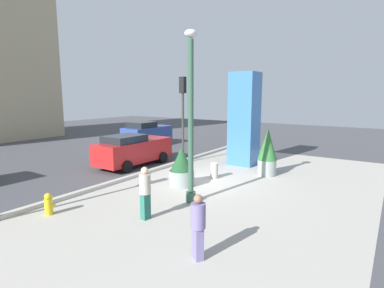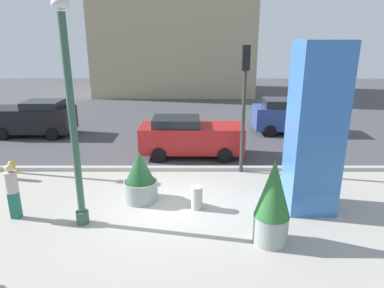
{
  "view_description": "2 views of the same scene",
  "coord_description": "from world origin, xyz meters",
  "px_view_note": "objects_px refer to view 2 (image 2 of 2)",
  "views": [
    {
      "loc": [
        -11.45,
        -7.16,
        3.96
      ],
      "look_at": [
        0.38,
        0.77,
        1.65
      ],
      "focal_mm": 28.68,
      "sensor_mm": 36.0,
      "label": 1
    },
    {
      "loc": [
        0.77,
        -10.13,
        5.3
      ],
      "look_at": [
        0.77,
        1.31,
        1.7
      ],
      "focal_mm": 32.71,
      "sensor_mm": 36.0,
      "label": 2
    }
  ],
  "objects_px": {
    "potted_plant_near_right": "(273,202)",
    "traffic_light_far_side": "(244,90)",
    "art_pillar_blue": "(315,129)",
    "potted_plant_curbside": "(140,178)",
    "concrete_bollard": "(197,198)",
    "fire_hydrant": "(12,170)",
    "car_far_lane": "(190,136)",
    "lamp_post": "(73,124)",
    "pedestrian_on_sidewalk": "(12,189)",
    "car_curb_west": "(289,116)",
    "car_intersection": "(34,118)"
  },
  "relations": [
    {
      "from": "lamp_post",
      "to": "pedestrian_on_sidewalk",
      "type": "distance_m",
      "value": 2.94
    },
    {
      "from": "fire_hydrant",
      "to": "car_intersection",
      "type": "distance_m",
      "value": 6.37
    },
    {
      "from": "traffic_light_far_side",
      "to": "concrete_bollard",
      "type": "bearing_deg",
      "value": -120.19
    },
    {
      "from": "traffic_light_far_side",
      "to": "car_curb_west",
      "type": "bearing_deg",
      "value": 59.88
    },
    {
      "from": "potted_plant_near_right",
      "to": "car_far_lane",
      "type": "bearing_deg",
      "value": 107.21
    },
    {
      "from": "art_pillar_blue",
      "to": "car_curb_west",
      "type": "distance_m",
      "value": 9.2
    },
    {
      "from": "car_far_lane",
      "to": "art_pillar_blue",
      "type": "bearing_deg",
      "value": -52.93
    },
    {
      "from": "fire_hydrant",
      "to": "concrete_bollard",
      "type": "relative_size",
      "value": 1.0
    },
    {
      "from": "potted_plant_curbside",
      "to": "car_intersection",
      "type": "distance_m",
      "value": 10.41
    },
    {
      "from": "traffic_light_far_side",
      "to": "potted_plant_near_right",
      "type": "bearing_deg",
      "value": -88.85
    },
    {
      "from": "potted_plant_curbside",
      "to": "car_intersection",
      "type": "height_order",
      "value": "car_intersection"
    },
    {
      "from": "potted_plant_curbside",
      "to": "fire_hydrant",
      "type": "bearing_deg",
      "value": 161.19
    },
    {
      "from": "pedestrian_on_sidewalk",
      "to": "lamp_post",
      "type": "bearing_deg",
      "value": -8.82
    },
    {
      "from": "car_curb_west",
      "to": "lamp_post",
      "type": "bearing_deg",
      "value": -130.84
    },
    {
      "from": "concrete_bollard",
      "to": "car_intersection",
      "type": "distance_m",
      "value": 12.12
    },
    {
      "from": "potted_plant_curbside",
      "to": "car_curb_west",
      "type": "bearing_deg",
      "value": 49.94
    },
    {
      "from": "traffic_light_far_side",
      "to": "car_intersection",
      "type": "height_order",
      "value": "traffic_light_far_side"
    },
    {
      "from": "art_pillar_blue",
      "to": "potted_plant_curbside",
      "type": "height_order",
      "value": "art_pillar_blue"
    },
    {
      "from": "concrete_bollard",
      "to": "car_intersection",
      "type": "relative_size",
      "value": 0.18
    },
    {
      "from": "potted_plant_near_right",
      "to": "car_far_lane",
      "type": "xyz_separation_m",
      "value": [
        -2.15,
        6.95,
        -0.27
      ]
    },
    {
      "from": "potted_plant_curbside",
      "to": "car_curb_west",
      "type": "relative_size",
      "value": 0.43
    },
    {
      "from": "concrete_bollard",
      "to": "potted_plant_near_right",
      "type": "bearing_deg",
      "value": -44.37
    },
    {
      "from": "art_pillar_blue",
      "to": "concrete_bollard",
      "type": "bearing_deg",
      "value": -178.29
    },
    {
      "from": "lamp_post",
      "to": "art_pillar_blue",
      "type": "bearing_deg",
      "value": 8.41
    },
    {
      "from": "traffic_light_far_side",
      "to": "car_curb_west",
      "type": "relative_size",
      "value": 1.24
    },
    {
      "from": "potted_plant_curbside",
      "to": "potted_plant_near_right",
      "type": "bearing_deg",
      "value": -33.21
    },
    {
      "from": "potted_plant_curbside",
      "to": "car_intersection",
      "type": "xyz_separation_m",
      "value": [
        -6.83,
        7.85,
        0.18
      ]
    },
    {
      "from": "art_pillar_blue",
      "to": "car_intersection",
      "type": "bearing_deg",
      "value": 145.67
    },
    {
      "from": "fire_hydrant",
      "to": "pedestrian_on_sidewalk",
      "type": "relative_size",
      "value": 0.44
    },
    {
      "from": "art_pillar_blue",
      "to": "car_far_lane",
      "type": "xyz_separation_m",
      "value": [
        -3.76,
        4.97,
        -1.67
      ]
    },
    {
      "from": "fire_hydrant",
      "to": "car_far_lane",
      "type": "xyz_separation_m",
      "value": [
        6.73,
        2.75,
        0.54
      ]
    },
    {
      "from": "traffic_light_far_side",
      "to": "car_curb_west",
      "type": "height_order",
      "value": "traffic_light_far_side"
    },
    {
      "from": "art_pillar_blue",
      "to": "potted_plant_near_right",
      "type": "bearing_deg",
      "value": -128.92
    },
    {
      "from": "fire_hydrant",
      "to": "car_far_lane",
      "type": "relative_size",
      "value": 0.16
    },
    {
      "from": "fire_hydrant",
      "to": "traffic_light_far_side",
      "type": "distance_m",
      "value": 9.3
    },
    {
      "from": "fire_hydrant",
      "to": "pedestrian_on_sidewalk",
      "type": "height_order",
      "value": "pedestrian_on_sidewalk"
    },
    {
      "from": "art_pillar_blue",
      "to": "potted_plant_curbside",
      "type": "bearing_deg",
      "value": 174.86
    },
    {
      "from": "car_far_lane",
      "to": "car_curb_west",
      "type": "distance_m",
      "value": 6.72
    },
    {
      "from": "concrete_bollard",
      "to": "traffic_light_far_side",
      "type": "relative_size",
      "value": 0.15
    },
    {
      "from": "art_pillar_blue",
      "to": "pedestrian_on_sidewalk",
      "type": "bearing_deg",
      "value": -175.61
    },
    {
      "from": "art_pillar_blue",
      "to": "traffic_light_far_side",
      "type": "relative_size",
      "value": 1.05
    },
    {
      "from": "lamp_post",
      "to": "fire_hydrant",
      "type": "relative_size",
      "value": 8.2
    },
    {
      "from": "potted_plant_near_right",
      "to": "car_intersection",
      "type": "bearing_deg",
      "value": 135.78
    },
    {
      "from": "concrete_bollard",
      "to": "car_intersection",
      "type": "height_order",
      "value": "car_intersection"
    },
    {
      "from": "concrete_bollard",
      "to": "car_far_lane",
      "type": "bearing_deg",
      "value": 92.63
    },
    {
      "from": "pedestrian_on_sidewalk",
      "to": "fire_hydrant",
      "type": "bearing_deg",
      "value": 117.58
    },
    {
      "from": "potted_plant_near_right",
      "to": "traffic_light_far_side",
      "type": "height_order",
      "value": "traffic_light_far_side"
    },
    {
      "from": "traffic_light_far_side",
      "to": "art_pillar_blue",
      "type": "bearing_deg",
      "value": -60.61
    },
    {
      "from": "traffic_light_far_side",
      "to": "car_curb_west",
      "type": "distance_m",
      "value": 7.18
    },
    {
      "from": "fire_hydrant",
      "to": "traffic_light_far_side",
      "type": "bearing_deg",
      "value": 5.19
    }
  ]
}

